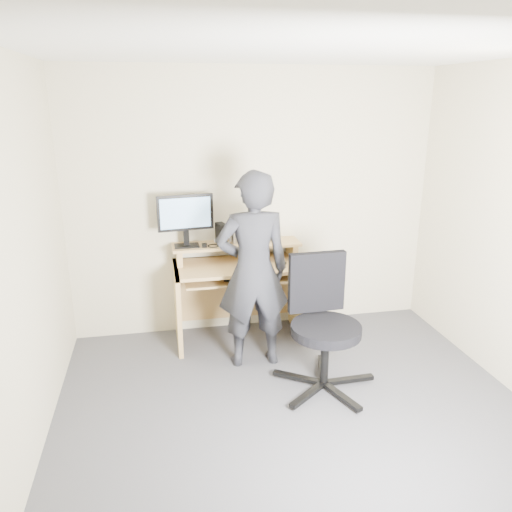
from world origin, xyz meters
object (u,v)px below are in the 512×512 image
object	(u,v)px
desk	(238,282)
office_chair	(323,319)
monitor	(186,216)
person	(253,271)

from	to	relation	value
desk	office_chair	xyz separation A→B (m)	(0.50, -0.99, 0.02)
monitor	office_chair	bearing A→B (deg)	-54.43
desk	person	size ratio (longest dim) A/B	0.71
monitor	office_chair	distance (m)	1.55
desk	monitor	bearing A→B (deg)	174.16
person	office_chair	bearing A→B (deg)	135.67
office_chair	monitor	bearing A→B (deg)	131.07
monitor	office_chair	world-z (taller)	monitor
desk	office_chair	bearing A→B (deg)	-63.11
desk	monitor	distance (m)	0.80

